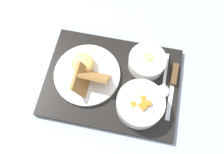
# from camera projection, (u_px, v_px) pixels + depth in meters

# --- Properties ---
(ground_plane) EXTENTS (4.00, 4.00, 0.00)m
(ground_plane) POSITION_uv_depth(u_px,v_px,m) (112.00, 83.00, 0.75)
(ground_plane) COLOR #99A3AD
(serving_tray) EXTENTS (0.42, 0.31, 0.02)m
(serving_tray) POSITION_uv_depth(u_px,v_px,m) (112.00, 82.00, 0.74)
(serving_tray) COLOR black
(serving_tray) RESTS_ON ground_plane
(bowl_salad) EXTENTS (0.14, 0.14, 0.06)m
(bowl_salad) POSITION_uv_depth(u_px,v_px,m) (140.00, 104.00, 0.68)
(bowl_salad) COLOR white
(bowl_salad) RESTS_ON serving_tray
(bowl_soup) EXTENTS (0.12, 0.12, 0.05)m
(bowl_soup) POSITION_uv_depth(u_px,v_px,m) (147.00, 61.00, 0.73)
(bowl_soup) COLOR white
(bowl_soup) RESTS_ON serving_tray
(plate_main) EXTENTS (0.20, 0.20, 0.08)m
(plate_main) POSITION_uv_depth(u_px,v_px,m) (86.00, 74.00, 0.73)
(plate_main) COLOR white
(plate_main) RESTS_ON serving_tray
(knife) EXTENTS (0.02, 0.18, 0.02)m
(knife) POSITION_uv_depth(u_px,v_px,m) (174.00, 79.00, 0.73)
(knife) COLOR silver
(knife) RESTS_ON serving_tray
(spoon) EXTENTS (0.04, 0.15, 0.01)m
(spoon) POSITION_uv_depth(u_px,v_px,m) (164.00, 86.00, 0.72)
(spoon) COLOR silver
(spoon) RESTS_ON serving_tray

